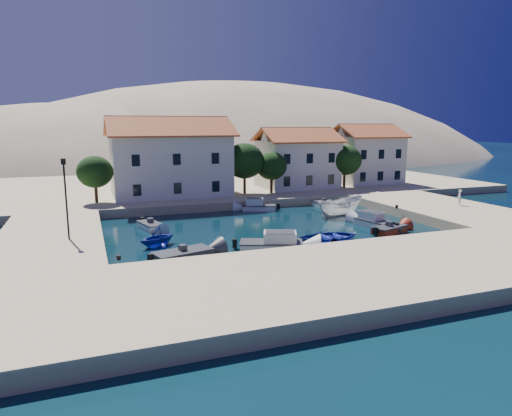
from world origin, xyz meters
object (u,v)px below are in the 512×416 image
at_px(building_mid, 297,157).
at_px(rowboat_south, 331,242).
at_px(building_left, 170,156).
at_px(pedestrian, 459,197).
at_px(cabin_cruiser_east, 376,222).
at_px(cabin_cruiser_south, 271,243).
at_px(boat_east, 340,216).
at_px(lamppost, 66,191).
at_px(building_right, 365,153).

height_order(building_mid, rowboat_south, building_mid).
height_order(building_left, building_mid, building_left).
bearing_deg(pedestrian, building_left, -64.98).
distance_m(cabin_cruiser_east, pedestrian, 12.48).
bearing_deg(cabin_cruiser_east, cabin_cruiser_south, 95.07).
bearing_deg(boat_east, rowboat_south, 134.96).
relative_size(building_mid, lamppost, 1.69).
height_order(lamppost, pedestrian, lamppost).
bearing_deg(cabin_cruiser_south, rowboat_south, 27.21).
height_order(building_left, cabin_cruiser_east, building_left).
height_order(building_mid, cabin_cruiser_south, building_mid).
bearing_deg(building_right, boat_east, -130.12).
bearing_deg(building_mid, building_right, 4.76).
bearing_deg(boat_east, building_mid, -18.99).
bearing_deg(building_left, boat_east, -44.20).
height_order(rowboat_south, cabin_cruiser_east, cabin_cruiser_east).
xyz_separation_m(lamppost, rowboat_south, (20.59, -4.50, -4.75)).
bearing_deg(building_right, pedestrian, -94.74).
relative_size(building_right, boat_east, 1.61).
xyz_separation_m(building_left, boat_east, (15.56, -15.13, -5.94)).
bearing_deg(building_mid, pedestrian, -62.69).
relative_size(building_left, rowboat_south, 2.84).
xyz_separation_m(cabin_cruiser_south, pedestrian, (24.82, 6.05, 1.40)).
xyz_separation_m(boat_east, pedestrian, (12.71, -3.75, 1.88)).
xyz_separation_m(cabin_cruiser_south, cabin_cruiser_east, (12.59, 4.01, 0.00)).
bearing_deg(boat_east, pedestrian, -116.83).
distance_m(building_right, boat_east, 23.07).
height_order(building_mid, boat_east, building_mid).
bearing_deg(rowboat_south, cabin_cruiser_south, 91.80).
xyz_separation_m(lamppost, cabin_cruiser_south, (14.94, -4.94, -4.28)).
distance_m(cabin_cruiser_south, rowboat_south, 5.68).
distance_m(building_right, pedestrian, 21.26).
bearing_deg(building_mid, cabin_cruiser_south, -119.30).
xyz_separation_m(building_left, cabin_cruiser_east, (16.03, -20.92, -5.46)).
distance_m(building_mid, building_right, 12.04).
bearing_deg(cabin_cruiser_south, building_left, 120.65).
distance_m(building_mid, lamppost, 36.21).
xyz_separation_m(building_left, cabin_cruiser_south, (3.44, -24.94, -5.46)).
height_order(cabin_cruiser_south, cabin_cruiser_east, same).
height_order(building_mid, lamppost, building_mid).
bearing_deg(rowboat_south, building_left, 17.73).
relative_size(cabin_cruiser_east, pedestrian, 2.60).
relative_size(building_left, building_mid, 1.40).
relative_size(building_left, pedestrian, 8.38).
bearing_deg(cabin_cruiser_south, lamppost, -175.50).
bearing_deg(cabin_cruiser_east, pedestrian, -93.14).
relative_size(building_mid, boat_east, 1.79).
height_order(lamppost, rowboat_south, lamppost).
height_order(cabin_cruiser_south, boat_east, cabin_cruiser_south).
bearing_deg(building_mid, lamppost, -144.55).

